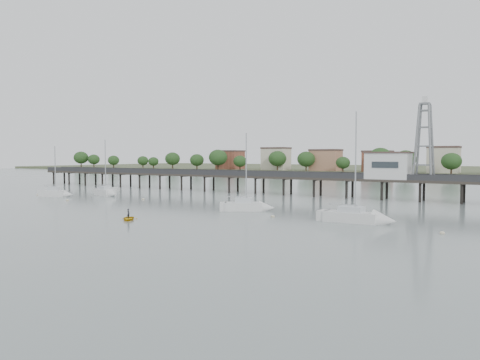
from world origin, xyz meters
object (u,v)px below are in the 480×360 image
object	(u,v)px
pier	(273,177)
lattice_tower	(424,142)
sailboat_c	(251,207)
yellow_dinghy	(128,220)
sailboat_a	(58,193)
white_tender	(110,189)
sailboat_d	(363,218)
sailboat_b	(107,193)

from	to	relation	value
pier	lattice_tower	xyz separation A→B (m)	(31.50, 0.00, 7.31)
sailboat_c	yellow_dinghy	distance (m)	19.56
sailboat_a	white_tender	bearing A→B (deg)	71.66
sailboat_c	sailboat_d	size ratio (longest dim) A/B	0.84
sailboat_c	lattice_tower	bearing A→B (deg)	27.56
lattice_tower	sailboat_a	distance (m)	73.63
sailboat_d	pier	bearing A→B (deg)	132.66
pier	white_tender	distance (m)	39.20
pier	sailboat_d	distance (m)	45.38
lattice_tower	sailboat_a	bearing A→B (deg)	-156.49
sailboat_a	lattice_tower	bearing A→B (deg)	0.35
white_tender	yellow_dinghy	size ratio (longest dim) A/B	1.43
pier	lattice_tower	size ratio (longest dim) A/B	9.68
sailboat_a	sailboat_d	bearing A→B (deg)	-27.17
pier	sailboat_b	bearing A→B (deg)	-141.80
yellow_dinghy	lattice_tower	bearing A→B (deg)	22.25
pier	sailboat_a	xyz separation A→B (m)	(-35.33, -29.08, -3.14)
pier	sailboat_a	distance (m)	45.87
white_tender	lattice_tower	bearing A→B (deg)	-5.79
sailboat_b	sailboat_a	bearing A→B (deg)	-119.51
sailboat_b	white_tender	world-z (taller)	sailboat_b
sailboat_a	sailboat_b	xyz separation A→B (m)	(7.12, 6.87, -0.01)
sailboat_b	sailboat_c	size ratio (longest dim) A/B	0.99
pier	lattice_tower	distance (m)	32.34
pier	yellow_dinghy	xyz separation A→B (m)	(2.87, -47.28, -3.79)
white_tender	yellow_dinghy	world-z (taller)	yellow_dinghy
lattice_tower	pier	bearing A→B (deg)	-180.00
pier	yellow_dinghy	distance (m)	47.52
lattice_tower	sailboat_b	distance (m)	64.56
sailboat_a	sailboat_d	world-z (taller)	sailboat_d
sailboat_b	yellow_dinghy	distance (m)	39.94
pier	sailboat_b	distance (m)	36.04
sailboat_c	white_tender	xyz separation A→B (m)	(-48.20, 16.26, -0.16)
lattice_tower	white_tender	bearing A→B (deg)	-168.79
sailboat_c	yellow_dinghy	world-z (taller)	sailboat_c
sailboat_a	sailboat_c	xyz separation A→B (m)	(46.88, -0.69, -0.01)
sailboat_a	sailboat_d	size ratio (longest dim) A/B	0.73
sailboat_b	sailboat_d	xyz separation A→B (m)	(58.48, -11.46, -0.01)
sailboat_c	yellow_dinghy	size ratio (longest dim) A/B	4.18
sailboat_b	sailboat_d	distance (m)	59.59
lattice_tower	sailboat_c	bearing A→B (deg)	-123.83
sailboat_d	white_tender	world-z (taller)	sailboat_d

